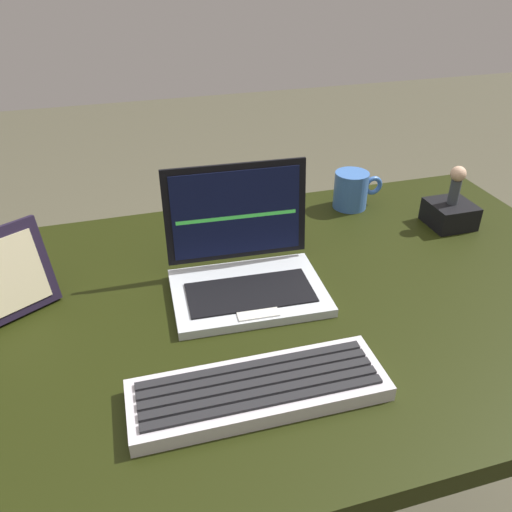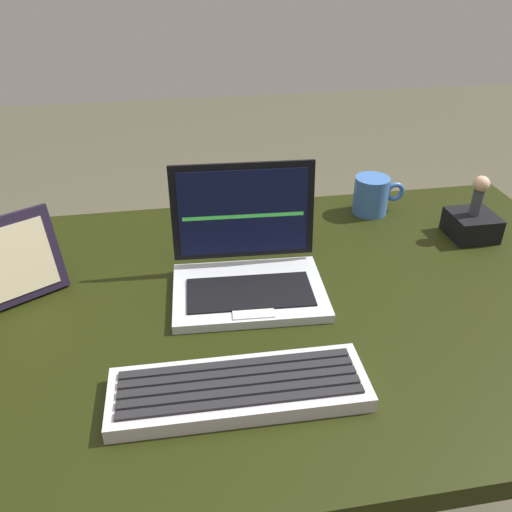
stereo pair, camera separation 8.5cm
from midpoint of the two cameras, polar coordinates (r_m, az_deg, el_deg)
name	(u,v)px [view 2 (the right image)]	position (r m, az deg, el deg)	size (l,w,h in m)	color
desk	(234,350)	(0.95, 0.19, -10.25)	(1.39, 0.77, 0.72)	black
laptop_front	(247,266)	(0.91, 1.72, -1.19)	(0.27, 0.21, 0.20)	silver
external_keyboard	(239,389)	(0.72, 1.65, -14.29)	(0.35, 0.12, 0.03)	#BCB7BE
photo_frame	(14,260)	(0.93, -22.39, -0.47)	(0.15, 0.12, 0.15)	black
figurine_stand	(471,225)	(1.17, 24.20, 3.00)	(0.09, 0.09, 0.05)	black
figurine	(479,192)	(1.14, 25.00, 6.23)	(0.03, 0.03, 0.08)	#343A40
coffee_mug	(372,195)	(1.19, 14.43, 6.34)	(0.11, 0.08, 0.08)	#3864AE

